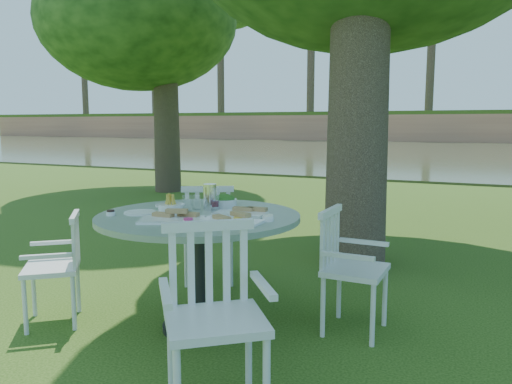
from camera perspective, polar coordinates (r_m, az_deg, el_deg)
ground at (r=4.87m, az=-0.99°, el=-10.25°), size 140.00×140.00×0.00m
table at (r=3.66m, az=-6.53°, el=-4.94°), size 1.47×1.47×0.86m
chair_ne at (r=3.72m, az=9.99°, el=-7.65°), size 0.44×0.46×0.90m
chair_nw at (r=4.71m, az=-5.43°, el=-3.93°), size 0.63×0.62×0.94m
chair_sw at (r=4.08m, az=-21.22°, el=-7.20°), size 0.57×0.58×0.83m
chair_se at (r=2.70m, az=-4.99°, el=-12.38°), size 0.68×0.68×0.99m
tableware at (r=3.66m, az=-6.32°, el=-1.90°), size 1.18×0.95×0.20m
river at (r=27.29m, az=20.39°, el=4.20°), size 100.00×28.00×0.12m
far_bank at (r=45.69m, az=22.98°, el=14.47°), size 100.00×18.00×15.20m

